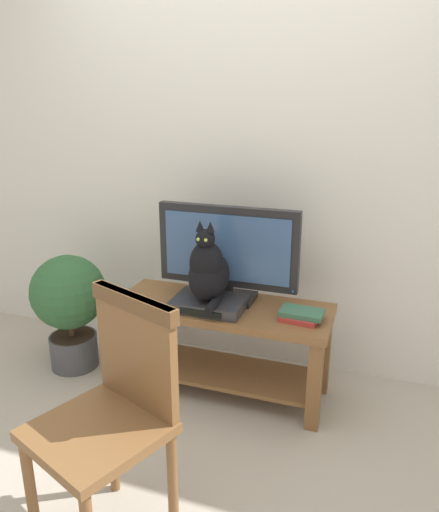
{
  "coord_description": "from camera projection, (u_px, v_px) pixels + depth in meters",
  "views": [
    {
      "loc": [
        0.78,
        -1.8,
        1.64
      ],
      "look_at": [
        -0.02,
        0.51,
        0.84
      ],
      "focal_mm": 34.42,
      "sensor_mm": 36.0,
      "label": 1
    }
  ],
  "objects": [
    {
      "name": "cat",
      "position": [
        208.0,
        270.0,
        2.59
      ],
      "size": [
        0.21,
        0.37,
        0.44
      ],
      "color": "black",
      "rests_on": "media_box"
    },
    {
      "name": "wooden_chair",
      "position": [
        115.0,
        404.0,
        1.79
      ],
      "size": [
        0.56,
        0.56,
        0.96
      ],
      "color": "brown",
      "rests_on": "ground"
    },
    {
      "name": "tv_stand",
      "position": [
        222.0,
        333.0,
        2.77
      ],
      "size": [
        1.2,
        0.46,
        0.54
      ],
      "color": "brown",
      "rests_on": "ground"
    },
    {
      "name": "media_box",
      "position": [
        209.0,
        303.0,
        2.66
      ],
      "size": [
        0.39,
        0.27,
        0.06
      ],
      "color": "#2D2D30",
      "rests_on": "tv_stand"
    },
    {
      "name": "back_wall",
      "position": [
        253.0,
        139.0,
        2.89
      ],
      "size": [
        7.0,
        0.12,
        2.8
      ],
      "primitive_type": "cube",
      "color": "silver",
      "rests_on": "ground"
    },
    {
      "name": "potted_plant",
      "position": [
        69.0,
        302.0,
        3.0
      ],
      "size": [
        0.45,
        0.45,
        0.73
      ],
      "color": "#47474C",
      "rests_on": "ground"
    },
    {
      "name": "tv",
      "position": [
        228.0,
        251.0,
        2.7
      ],
      "size": [
        0.8,
        0.2,
        0.54
      ],
      "color": "black",
      "rests_on": "tv_stand"
    },
    {
      "name": "ground_plane",
      "position": [
        189.0,
        452.0,
        2.37
      ],
      "size": [
        12.0,
        12.0,
        0.0
      ],
      "primitive_type": "plane",
      "color": "#ADA393"
    },
    {
      "name": "book_stack",
      "position": [
        301.0,
        315.0,
        2.53
      ],
      "size": [
        0.23,
        0.17,
        0.05
      ],
      "color": "#B2332D",
      "rests_on": "tv_stand"
    }
  ]
}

